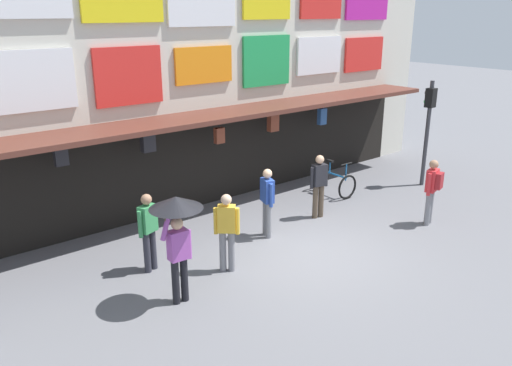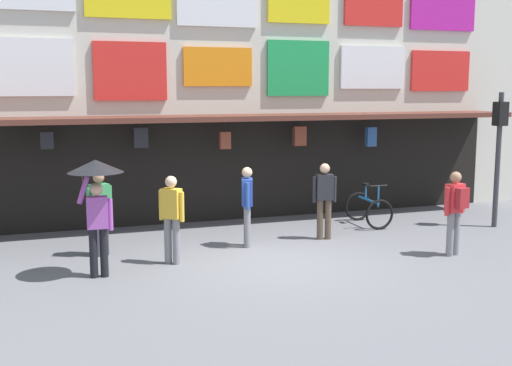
% 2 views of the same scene
% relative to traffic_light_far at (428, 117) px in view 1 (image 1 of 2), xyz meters
% --- Properties ---
extents(ground_plane, '(80.00, 80.00, 0.00)m').
position_rel_traffic_light_far_xyz_m(ground_plane, '(-6.06, -1.14, -2.14)').
color(ground_plane, slate).
extents(shopfront, '(18.00, 2.60, 8.00)m').
position_rel_traffic_light_far_xyz_m(shopfront, '(-6.06, 3.43, 1.82)').
color(shopfront, beige).
rests_on(shopfront, ground).
extents(traffic_light_far, '(0.30, 0.34, 3.20)m').
position_rel_traffic_light_far_xyz_m(traffic_light_far, '(0.00, 0.00, 0.00)').
color(traffic_light_far, '#38383D').
rests_on(traffic_light_far, ground).
extents(bicycle_parked, '(0.74, 1.17, 1.05)m').
position_rel_traffic_light_far_xyz_m(bicycle_parked, '(-2.77, 1.14, -1.75)').
color(bicycle_parked, black).
rests_on(bicycle_parked, ground).
extents(pedestrian_in_green, '(0.42, 0.40, 1.68)m').
position_rel_traffic_light_far_xyz_m(pedestrian_in_green, '(-7.95, -0.71, -1.19)').
color(pedestrian_in_green, gray).
rests_on(pedestrian_in_green, ground).
extents(pedestrian_in_white, '(0.50, 0.33, 1.68)m').
position_rel_traffic_light_far_xyz_m(pedestrian_in_white, '(-9.18, 0.31, -1.19)').
color(pedestrian_in_white, '#2D2D38').
rests_on(pedestrian_in_white, ground).
extents(pedestrian_with_umbrella, '(0.96, 0.96, 2.08)m').
position_rel_traffic_light_far_xyz_m(pedestrian_with_umbrella, '(-9.34, -1.15, -0.50)').
color(pedestrian_with_umbrella, black).
rests_on(pedestrian_with_umbrella, ground).
extents(pedestrian_in_blue, '(0.31, 0.51, 1.68)m').
position_rel_traffic_light_far_xyz_m(pedestrian_in_blue, '(-6.21, 0.09, -1.19)').
color(pedestrian_in_blue, gray).
rests_on(pedestrian_in_blue, ground).
extents(pedestrian_in_black, '(0.51, 0.42, 1.68)m').
position_rel_traffic_light_far_xyz_m(pedestrian_in_black, '(-2.55, -1.93, -1.16)').
color(pedestrian_in_black, gray).
rests_on(pedestrian_in_black, ground).
extents(pedestrian_in_yellow, '(0.52, 0.28, 1.68)m').
position_rel_traffic_light_far_xyz_m(pedestrian_in_yellow, '(-4.41, 0.16, -1.19)').
color(pedestrian_in_yellow, brown).
rests_on(pedestrian_in_yellow, ground).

